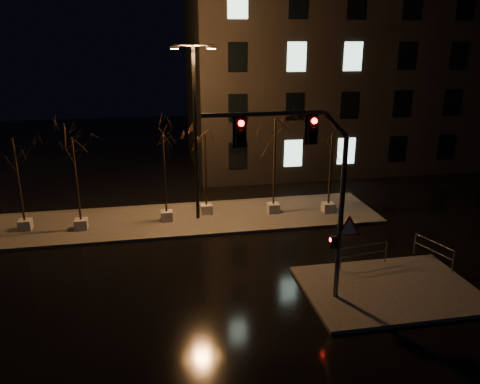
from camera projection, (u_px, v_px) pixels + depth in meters
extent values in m
plane|color=black|center=(199.00, 268.00, 21.29)|extent=(90.00, 90.00, 0.00)
cube|color=#403D39|center=(188.00, 219.00, 26.87)|extent=(22.00, 5.00, 0.15)
cube|color=#403D39|center=(389.00, 289.00, 19.31)|extent=(7.00, 5.00, 0.15)
cube|color=black|center=(345.00, 70.00, 38.25)|extent=(25.00, 12.00, 15.00)
cube|color=#B5B2A9|center=(25.00, 225.00, 25.09)|extent=(0.65, 0.65, 0.55)
cylinder|color=black|center=(18.00, 180.00, 24.32)|extent=(0.11, 0.11, 4.45)
cube|color=#B5B2A9|center=(81.00, 224.00, 25.18)|extent=(0.65, 0.65, 0.55)
cylinder|color=black|center=(76.00, 180.00, 24.41)|extent=(0.11, 0.11, 4.45)
cube|color=#B5B2A9|center=(167.00, 216.00, 26.37)|extent=(0.65, 0.65, 0.55)
cylinder|color=black|center=(165.00, 174.00, 25.62)|extent=(0.11, 0.11, 4.30)
cube|color=#B5B2A9|center=(206.00, 209.00, 27.43)|extent=(0.65, 0.65, 0.55)
cylinder|color=black|center=(205.00, 170.00, 26.69)|extent=(0.11, 0.11, 4.23)
cube|color=#B5B2A9|center=(273.00, 208.00, 27.60)|extent=(0.65, 0.65, 0.55)
cylinder|color=black|center=(274.00, 162.00, 26.74)|extent=(0.11, 0.11, 5.03)
cube|color=#B5B2A9|center=(328.00, 207.00, 27.69)|extent=(0.65, 0.65, 0.55)
cylinder|color=black|center=(330.00, 169.00, 26.97)|extent=(0.11, 0.11, 4.12)
cylinder|color=#56595E|center=(341.00, 221.00, 17.65)|extent=(0.19, 0.19, 6.43)
cylinder|color=#56595E|center=(264.00, 114.00, 15.83)|extent=(4.29, 0.17, 0.15)
cube|color=black|center=(313.00, 129.00, 16.33)|extent=(0.32, 0.24, 0.96)
cube|color=black|center=(240.00, 132.00, 15.87)|extent=(0.32, 0.24, 0.96)
cube|color=black|center=(333.00, 242.00, 17.87)|extent=(0.24, 0.19, 0.48)
cone|color=red|center=(349.00, 229.00, 17.76)|extent=(1.11, 0.04, 1.11)
sphere|color=#FF0C07|center=(348.00, 119.00, 16.46)|extent=(0.19, 0.19, 0.19)
cylinder|color=black|center=(196.00, 136.00, 25.34)|extent=(0.19, 0.19, 9.47)
cylinder|color=black|center=(193.00, 45.00, 23.87)|extent=(2.08, 0.13, 0.09)
cube|color=orange|center=(174.00, 48.00, 23.76)|extent=(0.48, 0.27, 0.19)
cube|color=orange|center=(211.00, 48.00, 24.07)|extent=(0.48, 0.27, 0.19)
cylinder|color=#56595E|center=(340.00, 260.00, 20.61)|extent=(0.05, 0.05, 0.96)
cylinder|color=#56595E|center=(386.00, 253.00, 21.32)|extent=(0.05, 0.05, 0.96)
cylinder|color=#56595E|center=(364.00, 245.00, 20.80)|extent=(2.34, 0.37, 0.04)
cylinder|color=#56595E|center=(364.00, 254.00, 20.93)|extent=(2.34, 0.37, 0.04)
cylinder|color=#56595E|center=(453.00, 263.00, 20.34)|extent=(0.05, 0.05, 0.97)
cylinder|color=#56595E|center=(415.00, 244.00, 22.18)|extent=(0.05, 0.05, 0.97)
cylinder|color=#56595E|center=(435.00, 242.00, 21.09)|extent=(0.65, 2.09, 0.04)
cylinder|color=#56595E|center=(433.00, 251.00, 21.23)|extent=(0.65, 2.09, 0.04)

